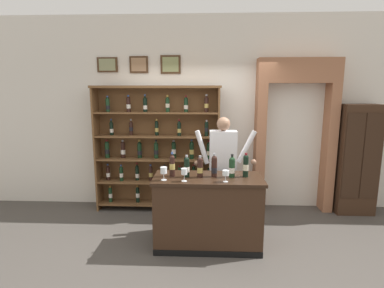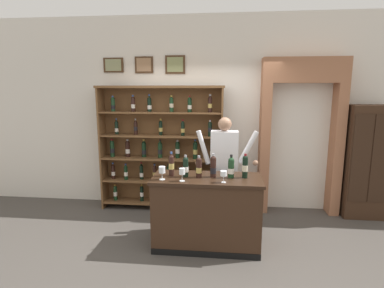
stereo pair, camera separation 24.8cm
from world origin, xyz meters
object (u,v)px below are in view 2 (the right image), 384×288
object	(u,v)px
wine_shelf	(162,145)
tasting_bottle_vin_santo	(199,167)
tasting_bottle_bianco	(213,167)
side_cabinet	(365,162)
tasting_bottle_rosso	(231,167)
wine_glass_spare	(224,174)
shopkeeper	(224,162)
tasting_bottle_riserva	(171,165)
wine_glass_center	(182,172)
wine_glass_left	(162,171)
tasting_counter	(207,212)
tasting_bottle_super_tuscan	(186,166)
tasting_bottle_chianti	(245,166)

from	to	relation	value
wine_shelf	tasting_bottle_vin_santo	distance (m)	1.47
wine_shelf	tasting_bottle_bianco	xyz separation A→B (m)	(0.93, -1.23, -0.03)
side_cabinet	tasting_bottle_rosso	size ratio (longest dim) A/B	6.09
tasting_bottle_rosso	wine_glass_spare	distance (m)	0.24
shopkeeper	tasting_bottle_riserva	distance (m)	0.87
wine_glass_center	wine_glass_spare	distance (m)	0.51
tasting_bottle_rosso	wine_glass_center	xyz separation A→B (m)	(-0.61, -0.22, -0.02)
wine_glass_left	wine_glass_center	bearing A→B (deg)	-7.70
tasting_counter	tasting_bottle_riserva	world-z (taller)	tasting_bottle_riserva
tasting_bottle_super_tuscan	tasting_bottle_vin_santo	bearing A→B (deg)	-2.70
wine_shelf	wine_glass_left	xyz separation A→B (m)	(0.30, -1.41, -0.05)
tasting_bottle_vin_santo	tasting_bottle_bianco	distance (m)	0.19
tasting_bottle_vin_santo	tasting_bottle_rosso	xyz separation A→B (m)	(0.41, 0.03, -0.00)
wine_glass_spare	side_cabinet	bearing A→B (deg)	32.44
tasting_counter	tasting_bottle_vin_santo	bearing A→B (deg)	-175.80
tasting_bottle_riserva	tasting_bottle_rosso	bearing A→B (deg)	-0.03
wine_shelf	tasting_bottle_riserva	xyz separation A→B (m)	(0.39, -1.23, -0.02)
shopkeeper	wine_glass_left	world-z (taller)	shopkeeper
side_cabinet	tasting_counter	size ratio (longest dim) A/B	1.29
tasting_bottle_chianti	tasting_bottle_super_tuscan	bearing A→B (deg)	-177.54
side_cabinet	wine_glass_left	distance (m)	3.35
tasting_bottle_bianco	wine_glass_left	distance (m)	0.66
side_cabinet	tasting_bottle_rosso	world-z (taller)	side_cabinet
wine_glass_left	tasting_bottle_super_tuscan	bearing A→B (deg)	30.45
tasting_bottle_rosso	tasting_counter	bearing A→B (deg)	-175.76
wine_shelf	tasting_bottle_chianti	distance (m)	1.81
wine_glass_center	shopkeeper	bearing A→B (deg)	55.14
tasting_bottle_riserva	tasting_bottle_super_tuscan	size ratio (longest dim) A/B	1.12
shopkeeper	wine_glass_spare	size ratio (longest dim) A/B	11.48
tasting_bottle_riserva	wine_glass_spare	bearing A→B (deg)	-18.09
wine_shelf	wine_glass_center	distance (m)	1.55
tasting_bottle_rosso	side_cabinet	bearing A→B (deg)	29.26
tasting_bottle_chianti	shopkeeper	bearing A→B (deg)	117.50
wine_shelf	tasting_counter	bearing A→B (deg)	-55.64
side_cabinet	wine_glass_spare	size ratio (longest dim) A/B	12.52
side_cabinet	wine_glass_center	xyz separation A→B (m)	(-2.78, -1.44, 0.15)
tasting_counter	wine_shelf	bearing A→B (deg)	124.36
wine_glass_left	wine_glass_spare	distance (m)	0.77
tasting_bottle_vin_santo	tasting_bottle_rosso	distance (m)	0.41
shopkeeper	tasting_bottle_chianti	distance (m)	0.58
tasting_bottle_chianti	tasting_bottle_bianco	bearing A→B (deg)	-178.83
tasting_counter	tasting_bottle_riserva	xyz separation A→B (m)	(-0.47, 0.02, 0.63)
shopkeeper	tasting_bottle_super_tuscan	size ratio (longest dim) A/B	5.83
wine_glass_center	wine_glass_spare	world-z (taller)	wine_glass_center
tasting_bottle_vin_santo	wine_glass_left	bearing A→B (deg)	-161.06
tasting_bottle_rosso	wine_glass_left	world-z (taller)	tasting_bottle_rosso
tasting_bottle_riserva	tasting_bottle_bianco	bearing A→B (deg)	0.20
tasting_counter	wine_glass_left	distance (m)	0.83
wine_glass_spare	tasting_bottle_vin_santo	bearing A→B (deg)	148.89
side_cabinet	tasting_bottle_super_tuscan	distance (m)	3.03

